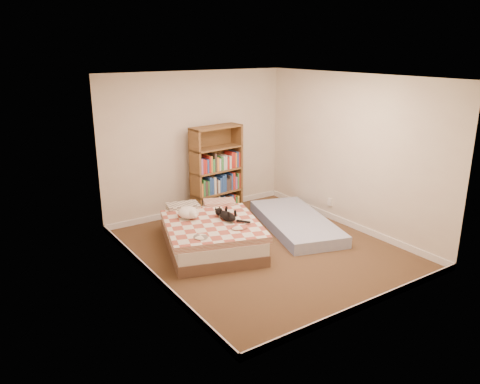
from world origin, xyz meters
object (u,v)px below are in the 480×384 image
bed (210,232)px  bookshelf (216,182)px  white_dog (189,213)px  black_cat (226,215)px  floor_mattress (296,222)px

bed → bookshelf: bookshelf is taller
bookshelf → white_dog: (-1.07, -1.00, -0.06)m
bed → bookshelf: size_ratio=1.33×
black_cat → bed: bearing=136.7°
bed → white_dog: white_dog is taller
bookshelf → black_cat: size_ratio=2.50×
bookshelf → floor_mattress: bearing=-68.2°
black_cat → white_dog: bearing=134.2°
bed → white_dog: bearing=155.0°
floor_mattress → black_cat: black_cat is taller
floor_mattress → white_dog: 1.87m
floor_mattress → white_dog: (-1.78, 0.36, 0.43)m
bed → white_dog: 0.43m
floor_mattress → bed: bearing=-168.6°
bookshelf → floor_mattress: 1.61m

